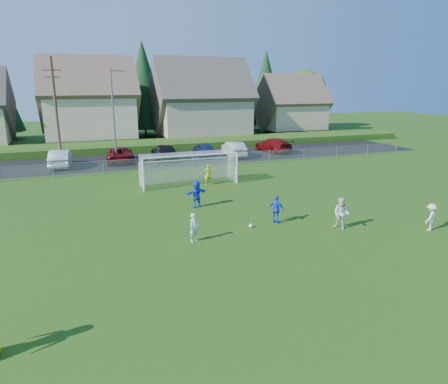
{
  "coord_description": "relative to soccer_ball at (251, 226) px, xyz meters",
  "views": [
    {
      "loc": [
        -7.87,
        -13.43,
        7.58
      ],
      "look_at": [
        0.0,
        8.0,
        1.4
      ],
      "focal_mm": 32.0,
      "sensor_mm": 36.0,
      "label": 1
    }
  ],
  "objects": [
    {
      "name": "soccer_goal",
      "position": [
        -0.59,
        10.7,
        1.52
      ],
      "size": [
        7.42,
        1.9,
        2.5
      ],
      "color": "white",
      "rests_on": "ground"
    },
    {
      "name": "asphalt_lot",
      "position": [
        -0.59,
        22.15,
        -0.1
      ],
      "size": [
        60.0,
        60.0,
        0.0
      ],
      "primitive_type": "plane",
      "color": "black",
      "rests_on": "ground"
    },
    {
      "name": "player_white_a",
      "position": [
        -3.44,
        -0.81,
        0.62
      ],
      "size": [
        0.63,
        0.54,
        1.46
      ],
      "primitive_type": "imported",
      "rotation": [
        0.0,
        0.0,
        0.42
      ],
      "color": "silver",
      "rests_on": "ground"
    },
    {
      "name": "player_white_b",
      "position": [
        4.47,
        -1.84,
        0.76
      ],
      "size": [
        1.02,
        1.07,
        1.75
      ],
      "primitive_type": "imported",
      "rotation": [
        0.0,
        0.0,
        -0.99
      ],
      "color": "silver",
      "rests_on": "ground"
    },
    {
      "name": "houses_row",
      "position": [
        1.39,
        37.11,
        7.22
      ],
      "size": [
        53.9,
        11.45,
        13.27
      ],
      "color": "tan",
      "rests_on": "ground"
    },
    {
      "name": "soccer_ball",
      "position": [
        0.0,
        0.0,
        0.0
      ],
      "size": [
        0.22,
        0.22,
        0.22
      ],
      "primitive_type": "sphere",
      "color": "white",
      "rests_on": "ground"
    },
    {
      "name": "car_g",
      "position": [
        12.72,
        22.37,
        0.68
      ],
      "size": [
        2.81,
        5.64,
        1.57
      ],
      "primitive_type": "imported",
      "rotation": [
        0.0,
        0.0,
        3.26
      ],
      "color": "maroon",
      "rests_on": "ground"
    },
    {
      "name": "streetlight",
      "position": [
        -5.03,
        20.65,
        4.73
      ],
      "size": [
        1.38,
        0.18,
        9.0
      ],
      "color": "slate",
      "rests_on": "ground"
    },
    {
      "name": "grass_embankment",
      "position": [
        -0.59,
        29.65,
        0.29
      ],
      "size": [
        70.0,
        6.0,
        0.8
      ],
      "primitive_type": "cube",
      "color": "#1E420F",
      "rests_on": "ground"
    },
    {
      "name": "car_f",
      "position": [
        7.29,
        21.04,
        0.7
      ],
      "size": [
        2.26,
        5.06,
        1.61
      ],
      "primitive_type": "imported",
      "rotation": [
        0.0,
        0.0,
        3.03
      ],
      "color": "silver",
      "rests_on": "ground"
    },
    {
      "name": "tree_row",
      "position": [
        0.46,
        43.39,
        6.8
      ],
      "size": [
        65.98,
        12.36,
        13.8
      ],
      "color": "#382616",
      "rests_on": "ground"
    },
    {
      "name": "goalkeeper",
      "position": [
        0.76,
        9.97,
        0.71
      ],
      "size": [
        0.65,
        0.47,
        1.64
      ],
      "primitive_type": "imported",
      "rotation": [
        0.0,
        0.0,
        3.29
      ],
      "color": "#BEC817",
      "rests_on": "ground"
    },
    {
      "name": "car_b",
      "position": [
        -10.15,
        21.39,
        0.71
      ],
      "size": [
        2.05,
        5.08,
        1.64
      ],
      "primitive_type": "imported",
      "rotation": [
        0.0,
        0.0,
        3.08
      ],
      "color": "white",
      "rests_on": "ground"
    },
    {
      "name": "player_blue_a",
      "position": [
        1.64,
        0.21,
        0.69
      ],
      "size": [
        0.9,
        0.97,
        1.6
      ],
      "primitive_type": "imported",
      "rotation": [
        0.0,
        0.0,
        2.27
      ],
      "color": "blue",
      "rests_on": "ground"
    },
    {
      "name": "player_white_c",
      "position": [
        8.86,
        -3.65,
        0.62
      ],
      "size": [
        1.07,
        0.84,
        1.46
      ],
      "primitive_type": "imported",
      "rotation": [
        0.0,
        0.0,
        3.5
      ],
      "color": "silver",
      "rests_on": "ground"
    },
    {
      "name": "chainlink_fence",
      "position": [
        -0.59,
        16.65,
        0.52
      ],
      "size": [
        52.06,
        0.06,
        1.2
      ],
      "color": "gray",
      "rests_on": "ground"
    },
    {
      "name": "ground",
      "position": [
        -0.59,
        -5.35,
        -0.11
      ],
      "size": [
        160.0,
        160.0,
        0.0
      ],
      "primitive_type": "plane",
      "color": "#193D0C",
      "rests_on": "ground"
    },
    {
      "name": "car_d",
      "position": [
        -0.15,
        21.69,
        0.68
      ],
      "size": [
        2.44,
        5.54,
        1.58
      ],
      "primitive_type": "imported",
      "rotation": [
        0.0,
        0.0,
        3.1
      ],
      "color": "black",
      "rests_on": "ground"
    },
    {
      "name": "player_blue_b",
      "position": [
        -1.71,
        4.7,
        0.75
      ],
      "size": [
        1.68,
        0.94,
        1.72
      ],
      "primitive_type": "imported",
      "rotation": [
        0.0,
        0.0,
        3.43
      ],
      "color": "blue",
      "rests_on": "ground"
    },
    {
      "name": "car_c",
      "position": [
        -4.62,
        22.06,
        0.66
      ],
      "size": [
        2.99,
        5.71,
        1.53
      ],
      "primitive_type": "imported",
      "rotation": [
        0.0,
        0.0,
        3.06
      ],
      "color": "#600B11",
      "rests_on": "ground"
    },
    {
      "name": "car_e",
      "position": [
        4.16,
        21.92,
        0.66
      ],
      "size": [
        1.99,
        4.57,
        1.54
      ],
      "primitive_type": "imported",
      "rotation": [
        0.0,
        0.0,
        3.1
      ],
      "color": "#15264C",
      "rests_on": "ground"
    },
    {
      "name": "utility_pole",
      "position": [
        -10.09,
        21.65,
        5.04
      ],
      "size": [
        1.6,
        0.26,
        10.0
      ],
      "color": "#473321",
      "rests_on": "ground"
    }
  ]
}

